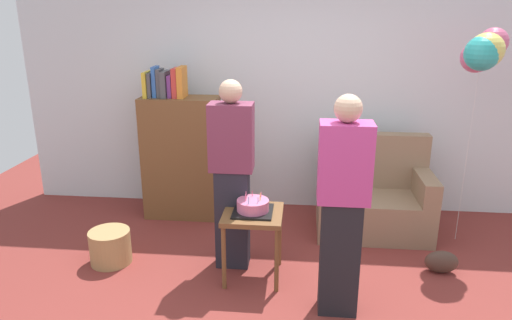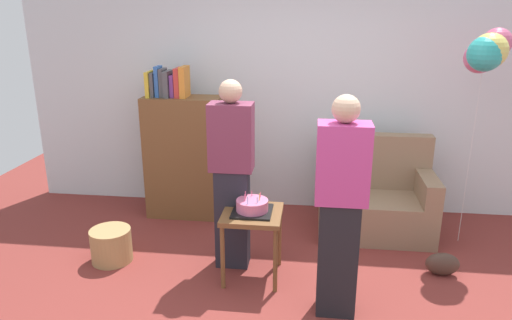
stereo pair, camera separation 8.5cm
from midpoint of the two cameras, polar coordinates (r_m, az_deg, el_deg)
ground_plane at (r=3.75m, az=3.58°, el=-17.40°), size 8.00×8.00×0.00m
wall_back at (r=5.18m, az=5.34°, el=8.70°), size 6.00×0.10×2.70m
couch at (r=4.90m, az=14.64°, el=-4.62°), size 1.10×0.70×0.96m
bookshelf at (r=5.07m, az=-8.25°, el=0.76°), size 0.80×0.36×1.61m
side_table at (r=3.89m, az=0.17°, el=-7.50°), size 0.48×0.48×0.58m
birthday_cake at (r=3.83m, az=0.17°, el=-5.63°), size 0.32×0.32×0.17m
person_blowing_candles at (r=3.96m, az=-2.32°, el=-1.80°), size 0.36×0.22×1.63m
person_holding_cake at (r=3.37m, az=10.85°, el=-5.72°), size 0.36×0.22×1.63m
wicker_basket at (r=4.45m, az=-16.53°, el=-9.82°), size 0.36×0.36×0.30m
handbag at (r=4.40m, az=22.09°, el=-11.55°), size 0.28×0.14×0.20m
balloon_bunch at (r=4.61m, az=26.62°, el=11.58°), size 0.40×0.46×2.01m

